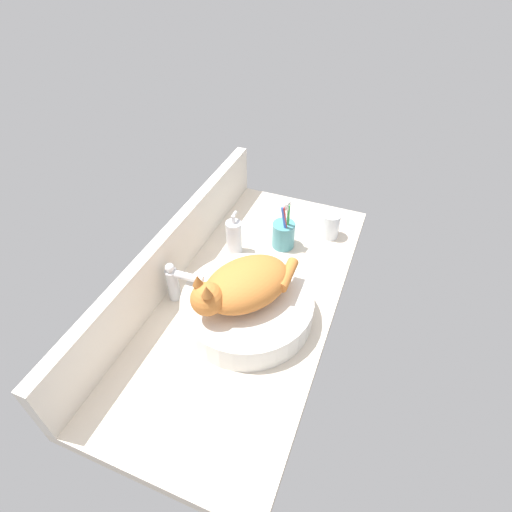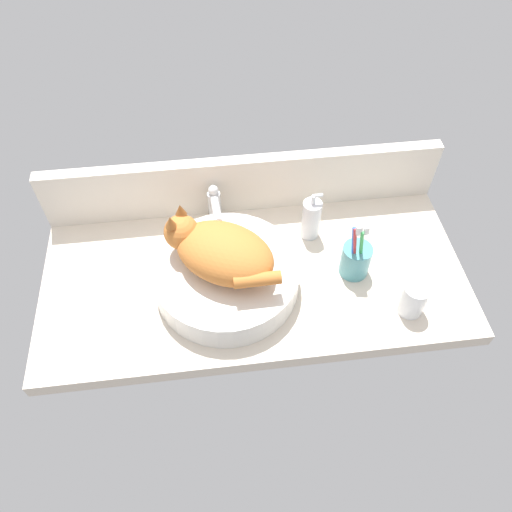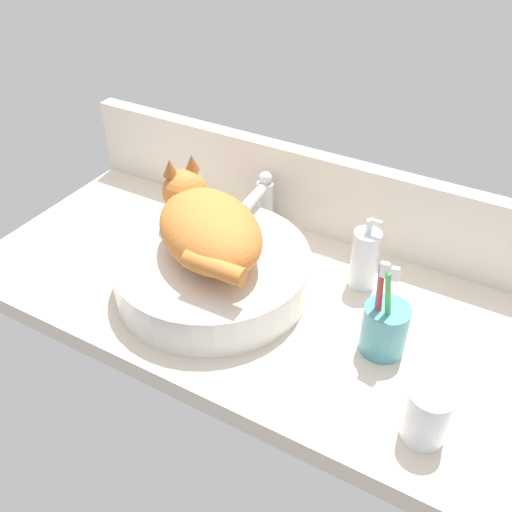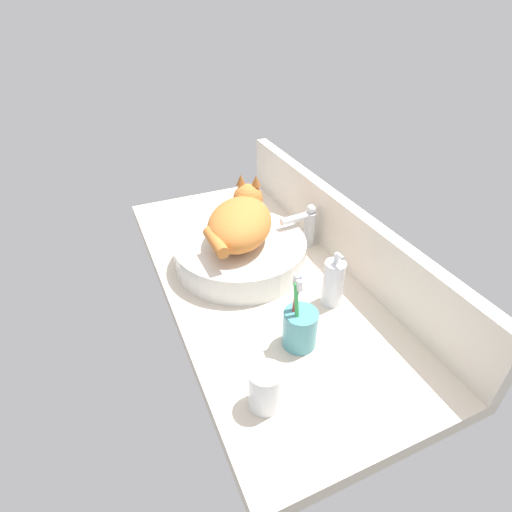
# 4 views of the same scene
# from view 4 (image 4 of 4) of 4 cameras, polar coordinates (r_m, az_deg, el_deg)

# --- Properties ---
(ground_plane) EXTENTS (1.11, 0.53, 0.04)m
(ground_plane) POSITION_cam_4_polar(r_m,az_deg,el_deg) (1.12, 0.86, -3.53)
(ground_plane) COLOR beige
(backsplash_panel) EXTENTS (1.11, 0.04, 0.18)m
(backsplash_panel) POSITION_cam_4_polar(r_m,az_deg,el_deg) (1.17, 12.00, 3.77)
(backsplash_panel) COLOR silver
(backsplash_panel) RESTS_ON ground_plane
(sink_basin) EXTENTS (0.37, 0.37, 0.08)m
(sink_basin) POSITION_cam_4_polar(r_m,az_deg,el_deg) (1.13, -2.23, 0.51)
(sink_basin) COLOR silver
(sink_basin) RESTS_ON ground_plane
(cat) EXTENTS (0.30, 0.28, 0.14)m
(cat) POSITION_cam_4_polar(r_m,az_deg,el_deg) (1.09, -2.23, 5.11)
(cat) COLOR #CC7533
(cat) RESTS_ON sink_basin
(faucet) EXTENTS (0.04, 0.12, 0.14)m
(faucet) POSITION_cam_4_polar(r_m,az_deg,el_deg) (1.21, 7.23, 4.50)
(faucet) COLOR silver
(faucet) RESTS_ON ground_plane
(soap_dispenser) EXTENTS (0.05, 0.05, 0.15)m
(soap_dispenser) POSITION_cam_4_polar(r_m,az_deg,el_deg) (1.00, 10.95, -3.75)
(soap_dispenser) COLOR silver
(soap_dispenser) RESTS_ON ground_plane
(toothbrush_cup) EXTENTS (0.08, 0.08, 0.19)m
(toothbrush_cup) POSITION_cam_4_polar(r_m,az_deg,el_deg) (0.89, 6.23, -10.05)
(toothbrush_cup) COLOR teal
(toothbrush_cup) RESTS_ON ground_plane
(water_glass) EXTENTS (0.06, 0.06, 0.09)m
(water_glass) POSITION_cam_4_polar(r_m,az_deg,el_deg) (0.79, 1.31, -18.59)
(water_glass) COLOR white
(water_glass) RESTS_ON ground_plane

